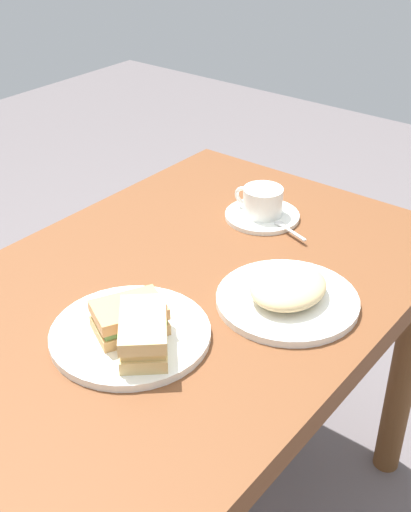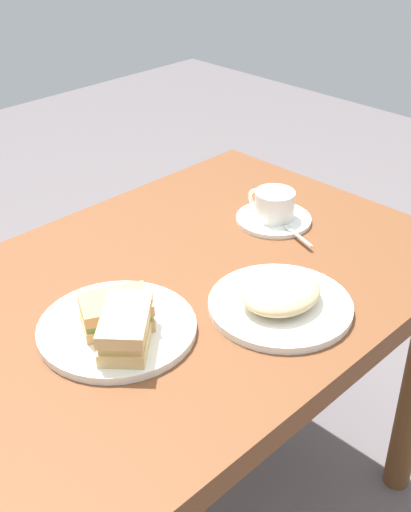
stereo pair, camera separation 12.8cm
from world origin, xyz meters
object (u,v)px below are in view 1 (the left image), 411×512
object	(u,v)px
sandwich_plate	(130,334)
sandwich_back	(143,333)
coffee_saucer	(262,216)
side_plate	(287,300)
sandwich_front	(129,318)
spoon	(285,227)
coffee_cup	(262,200)
dining_table	(163,339)

from	to	relation	value
sandwich_plate	sandwich_back	distance (m)	0.06
coffee_saucer	side_plate	world-z (taller)	side_plate
sandwich_front	spoon	bearing A→B (deg)	-1.32
sandwich_plate	side_plate	size ratio (longest dim) A/B	1.05
coffee_saucer	coffee_cup	world-z (taller)	coffee_cup
spoon	sandwich_front	bearing A→B (deg)	178.68
coffee_saucer	dining_table	bearing A→B (deg)	-175.81
sandwich_front	coffee_cup	bearing A→B (deg)	7.67
dining_table	spoon	size ratio (longest dim) A/B	12.48
sandwich_back	coffee_saucer	distance (m)	0.52
spoon	coffee_saucer	bearing A→B (deg)	71.40
sandwich_front	coffee_saucer	bearing A→B (deg)	7.48
dining_table	coffee_cup	size ratio (longest dim) A/B	10.55
side_plate	sandwich_front	bearing A→B (deg)	147.66
coffee_saucer	side_plate	xyz separation A→B (m)	(-0.24, -0.22, 0.00)
dining_table	coffee_saucer	size ratio (longest dim) A/B	7.38
sandwich_front	sandwich_back	size ratio (longest dim) A/B	0.94
sandwich_back	spoon	distance (m)	0.48
side_plate	coffee_cup	bearing A→B (deg)	42.14
sandwich_plate	coffee_saucer	bearing A→B (deg)	7.56
dining_table	coffee_cup	bearing A→B (deg)	4.44
dining_table	coffee_cup	world-z (taller)	coffee_cup
sandwich_plate	sandwich_back	world-z (taller)	sandwich_back
side_plate	sandwich_back	bearing A→B (deg)	158.09
coffee_cup	spoon	bearing A→B (deg)	-108.15
coffee_cup	side_plate	distance (m)	0.33
sandwich_plate	coffee_cup	distance (m)	0.49
sandwich_front	spoon	world-z (taller)	sandwich_front
coffee_cup	coffee_saucer	bearing A→B (deg)	-85.59
sandwich_front	sandwich_back	bearing A→B (deg)	-110.86
sandwich_front	coffee_cup	world-z (taller)	coffee_cup
coffee_cup	sandwich_back	bearing A→B (deg)	-167.25
spoon	coffee_cup	bearing A→B (deg)	71.85
dining_table	sandwich_front	world-z (taller)	sandwich_front
sandwich_back	coffee_cup	bearing A→B (deg)	12.75
sandwich_back	spoon	size ratio (longest dim) A/B	1.53
sandwich_plate	coffee_saucer	xyz separation A→B (m)	(0.49, 0.06, -0.00)
spoon	side_plate	bearing A→B (deg)	-146.61
coffee_cup	side_plate	world-z (taller)	coffee_cup
coffee_cup	sandwich_plate	bearing A→B (deg)	-172.25
sandwich_plate	sandwich_front	xyz separation A→B (m)	(0.00, 0.00, 0.03)
coffee_saucer	spoon	xyz separation A→B (m)	(-0.03, -0.07, 0.01)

